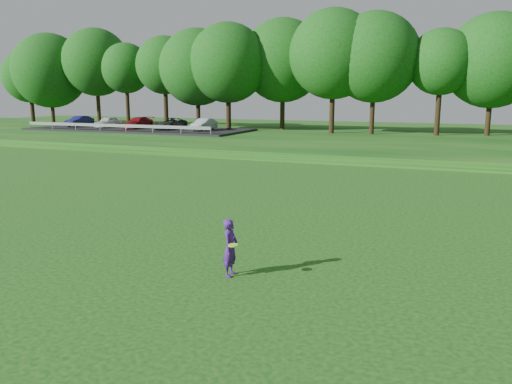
% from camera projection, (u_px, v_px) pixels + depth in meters
% --- Properties ---
extents(ground, '(140.00, 140.00, 0.00)m').
position_uv_depth(ground, '(145.00, 246.00, 14.67)').
color(ground, '#0D4411').
rests_on(ground, ground).
extents(berm, '(130.00, 30.00, 0.60)m').
position_uv_depth(berm, '(364.00, 140.00, 45.37)').
color(berm, '#0D4411').
rests_on(berm, ground).
extents(walking_path, '(130.00, 1.60, 0.04)m').
position_uv_depth(walking_path, '(324.00, 162.00, 32.76)').
color(walking_path, gray).
rests_on(walking_path, ground).
extents(treeline, '(104.00, 7.00, 15.00)m').
position_uv_depth(treeline, '(376.00, 55.00, 47.48)').
color(treeline, '#10400E').
rests_on(treeline, berm).
extents(parking_lot, '(24.00, 9.00, 1.38)m').
position_uv_depth(parking_lot, '(139.00, 126.00, 53.18)').
color(parking_lot, black).
rests_on(parking_lot, berm).
extents(woman, '(0.52, 0.69, 1.43)m').
position_uv_depth(woman, '(230.00, 248.00, 12.17)').
color(woman, '#451A78').
rests_on(woman, ground).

